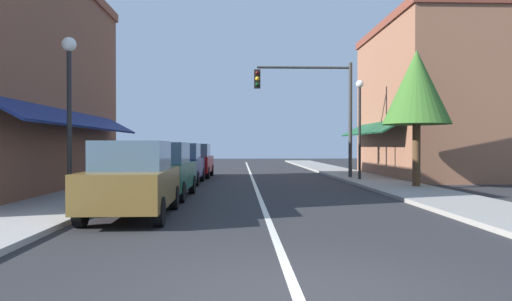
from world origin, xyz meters
TOP-DOWN VIEW (x-y plane):
  - ground_plane at (0.00, 18.00)m, footprint 80.00×80.00m
  - sidewalk_left at (-5.50, 18.00)m, footprint 2.60×56.00m
  - sidewalk_right at (5.50, 18.00)m, footprint 2.60×56.00m
  - lane_center_stripe at (0.00, 18.00)m, footprint 0.14×52.00m
  - storefront_right_block at (9.41, 20.00)m, footprint 6.53×10.20m
  - parked_car_nearest_left at (-3.11, 6.00)m, footprint 1.86×4.14m
  - parked_car_second_left at (-3.11, 10.24)m, footprint 1.84×4.13m
  - parked_car_third_left at (-3.21, 16.01)m, footprint 1.81×4.12m
  - parked_car_far_left at (-3.03, 20.33)m, footprint 1.84×4.13m
  - traffic_signal_mast_arm at (3.16, 18.23)m, footprint 4.83×0.50m
  - street_lamp_left_near at (-4.95, 7.14)m, footprint 0.36×0.36m
  - street_lamp_right_mid at (4.93, 16.95)m, footprint 0.36×0.36m
  - tree_right_near at (6.15, 13.06)m, footprint 2.60×2.60m

SIDE VIEW (x-z plane):
  - ground_plane at x=0.00m, z-range 0.00..0.00m
  - lane_center_stripe at x=0.00m, z-range 0.00..0.01m
  - sidewalk_left at x=-5.50m, z-range 0.00..0.12m
  - sidewalk_right at x=5.50m, z-range 0.00..0.12m
  - parked_car_nearest_left at x=-3.11m, z-range -0.01..1.76m
  - parked_car_second_left at x=-3.11m, z-range -0.01..1.76m
  - parked_car_third_left at x=-3.21m, z-range -0.01..1.76m
  - parked_car_far_left at x=-3.03m, z-range -0.01..1.76m
  - street_lamp_left_near at x=-4.95m, z-range 0.80..5.21m
  - street_lamp_right_mid at x=4.93m, z-range 0.83..5.54m
  - tree_right_near at x=6.15m, z-range 1.21..6.56m
  - traffic_signal_mast_arm at x=3.16m, z-range 1.04..6.78m
  - storefront_right_block at x=9.41m, z-range 0.00..8.13m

